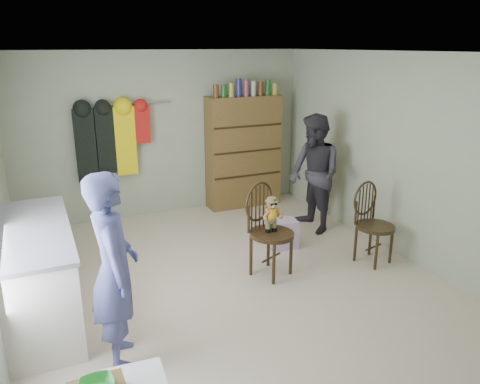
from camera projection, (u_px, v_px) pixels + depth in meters
name	position (u px, v px, depth m)	size (l,w,h in m)	color
ground_plane	(227.00, 278.00, 5.39)	(5.00, 5.00, 0.00)	beige
room_walls	(208.00, 135.00, 5.38)	(5.00, 5.00, 5.00)	#A5AE92
counter	(40.00, 273.00, 4.49)	(0.64, 1.86, 0.94)	silver
chair_front	(268.00, 224.00, 5.32)	(0.64, 0.64, 1.09)	#382613
chair_far	(372.00, 220.00, 5.67)	(0.54, 0.54, 1.00)	#382613
striped_bag	(283.00, 234.00, 6.17)	(0.36, 0.28, 0.38)	pink
person_left	(114.00, 271.00, 3.77)	(0.60, 0.40, 1.66)	#464980
person_right	(314.00, 174.00, 6.55)	(0.81, 0.63, 1.67)	#2D2B33
dresser	(243.00, 151.00, 7.60)	(1.20, 0.39, 2.08)	brown
coat_rack	(111.00, 140.00, 6.76)	(1.42, 0.12, 1.09)	#99999E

